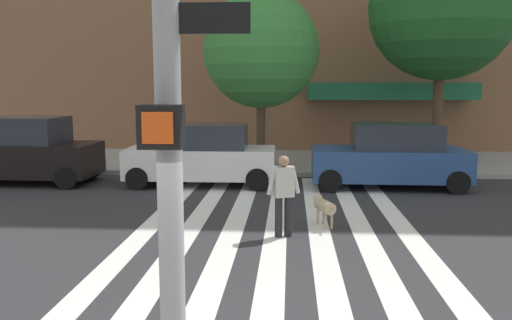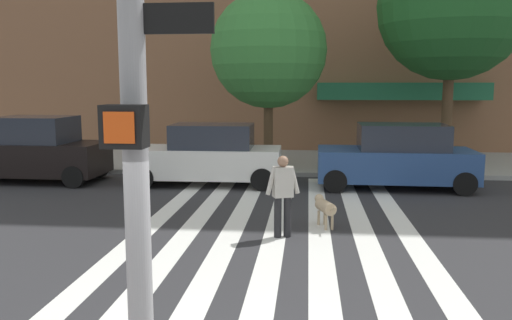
# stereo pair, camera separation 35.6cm
# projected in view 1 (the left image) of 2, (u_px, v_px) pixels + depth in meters

# --- Properties ---
(ground_plane) EXTENTS (160.00, 160.00, 0.00)m
(ground_plane) POSITION_uv_depth(u_px,v_px,m) (260.00, 230.00, 10.97)
(ground_plane) COLOR #2B2B2D
(sidewalk_far) EXTENTS (80.00, 6.00, 0.15)m
(sidewalk_far) POSITION_uv_depth(u_px,v_px,m) (274.00, 161.00, 20.34)
(sidewalk_far) COLOR gray
(sidewalk_far) RESTS_ON ground_plane
(crosswalk_stripes) EXTENTS (5.85, 12.40, 0.01)m
(crosswalk_stripes) POSITION_uv_depth(u_px,v_px,m) (276.00, 230.00, 10.94)
(crosswalk_stripes) COLOR silver
(crosswalk_stripes) RESTS_ON ground_plane
(traffic_light_pole) EXTENTS (0.74, 0.46, 5.80)m
(traffic_light_pole) POSITION_uv_depth(u_px,v_px,m) (165.00, 6.00, 3.40)
(traffic_light_pole) COLOR gray
(traffic_light_pole) RESTS_ON sidewalk_near
(parked_car_near_curb) EXTENTS (4.57, 2.09, 2.04)m
(parked_car_near_curb) POSITION_uv_depth(u_px,v_px,m) (24.00, 152.00, 16.18)
(parked_car_near_curb) COLOR black
(parked_car_near_curb) RESTS_ON ground_plane
(parked_car_behind_first) EXTENTS (4.47, 1.94, 1.84)m
(parked_car_behind_first) POSITION_uv_depth(u_px,v_px,m) (203.00, 156.00, 15.83)
(parked_car_behind_first) COLOR silver
(parked_car_behind_first) RESTS_ON ground_plane
(parked_car_third_in_line) EXTENTS (4.49, 2.04, 1.89)m
(parked_car_third_in_line) POSITION_uv_depth(u_px,v_px,m) (390.00, 157.00, 15.46)
(parked_car_third_in_line) COLOR navy
(parked_car_third_in_line) RESTS_ON ground_plane
(street_tree_nearest) EXTENTS (3.98, 3.98, 6.04)m
(street_tree_nearest) POSITION_uv_depth(u_px,v_px,m) (261.00, 50.00, 17.91)
(street_tree_nearest) COLOR #4C3823
(street_tree_nearest) RESTS_ON sidewalk_far
(street_tree_middle) EXTENTS (5.07, 5.07, 8.07)m
(street_tree_middle) POSITION_uv_depth(u_px,v_px,m) (442.00, 7.00, 18.02)
(street_tree_middle) COLOR #4C3823
(street_tree_middle) RESTS_ON sidewalk_far
(pedestrian_dog_walker) EXTENTS (0.69, 0.36, 1.64)m
(pedestrian_dog_walker) POSITION_uv_depth(u_px,v_px,m) (284.00, 191.00, 10.37)
(pedestrian_dog_walker) COLOR black
(pedestrian_dog_walker) RESTS_ON ground_plane
(dog_on_leash) EXTENTS (0.48, 0.97, 0.65)m
(dog_on_leash) POSITION_uv_depth(u_px,v_px,m) (324.00, 206.00, 11.22)
(dog_on_leash) COLOR tan
(dog_on_leash) RESTS_ON ground_plane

